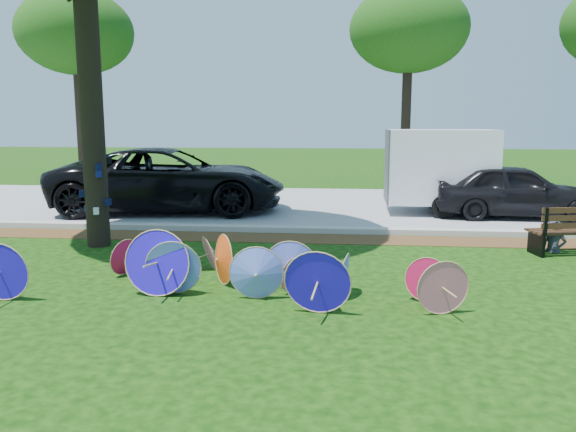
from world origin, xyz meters
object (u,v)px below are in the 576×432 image
object	(u,v)px
black_van	(170,180)
park_bench	(575,229)
parasol_pile	(233,269)
dark_pickup	(515,191)
cargo_trailer	(440,166)
person_left	(555,220)

from	to	relation	value
black_van	park_bench	bearing A→B (deg)	-121.77
parasol_pile	park_bench	size ratio (longest dim) A/B	3.85
black_van	dark_pickup	xyz separation A→B (m)	(9.00, -0.14, -0.17)
dark_pickup	cargo_trailer	xyz separation A→B (m)	(-1.79, 0.54, 0.57)
black_van	dark_pickup	distance (m)	9.01
park_bench	dark_pickup	bearing A→B (deg)	78.22
cargo_trailer	park_bench	size ratio (longest dim) A/B	1.58
parasol_pile	cargo_trailer	size ratio (longest dim) A/B	2.43
black_van	cargo_trailer	world-z (taller)	cargo_trailer
park_bench	person_left	bearing A→B (deg)	160.73
dark_pickup	park_bench	size ratio (longest dim) A/B	2.35
cargo_trailer	park_bench	distance (m)	4.88
black_van	cargo_trailer	xyz separation A→B (m)	(7.21, 0.39, 0.40)
dark_pickup	black_van	bearing A→B (deg)	90.86
dark_pickup	cargo_trailer	bearing A→B (deg)	75.10
parasol_pile	person_left	xyz separation A→B (m)	(5.46, 3.23, 0.22)
person_left	black_van	bearing A→B (deg)	170.73
parasol_pile	dark_pickup	xyz separation A→B (m)	(5.85, 7.13, 0.30)
black_van	cargo_trailer	bearing A→B (deg)	-94.10
cargo_trailer	park_bench	world-z (taller)	cargo_trailer
dark_pickup	park_bench	world-z (taller)	dark_pickup
black_van	park_bench	world-z (taller)	black_van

